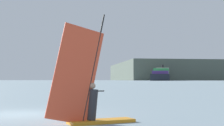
{
  "coord_description": "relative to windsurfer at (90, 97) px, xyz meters",
  "views": [
    {
      "loc": [
        4.08,
        -14.51,
        1.54
      ],
      "look_at": [
        4.02,
        10.06,
        2.8
      ],
      "focal_mm": 52.0,
      "sensor_mm": 36.0,
      "label": 1
    }
  ],
  "objects": [
    {
      "name": "windsurfer",
      "position": [
        0.0,
        0.0,
        0.0
      ],
      "size": [
        3.09,
        1.77,
        3.93
      ],
      "rotation": [
        0.0,
        0.0,
        0.45
      ],
      "color": "orange",
      "rests_on": "ground_plane"
    },
    {
      "name": "ground_plane",
      "position": [
        -3.27,
        3.13,
        -0.93
      ],
      "size": [
        4000.0,
        4000.0,
        0.0
      ],
      "primitive_type": "plane",
      "color": "gray"
    },
    {
      "name": "cargo_ship",
      "position": [
        86.7,
        549.02,
        6.67
      ],
      "size": [
        61.23,
        192.49,
        30.78
      ],
      "rotation": [
        0.0,
        0.0,
        4.53
      ],
      "color": "black",
      "rests_on": "ground_plane"
    }
  ]
}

